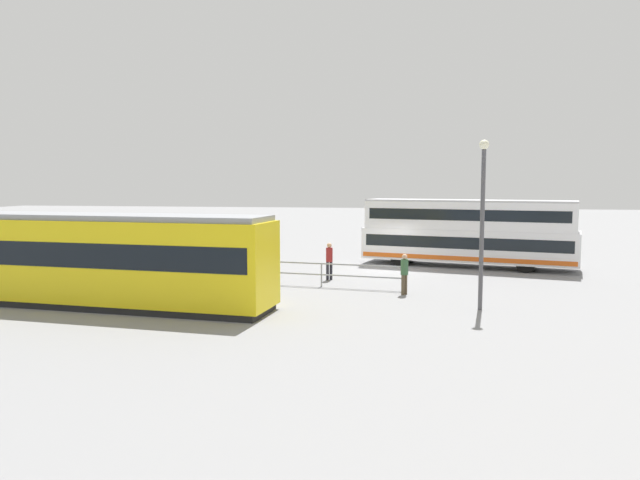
% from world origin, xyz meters
% --- Properties ---
extents(ground_plane, '(160.00, 160.00, 0.00)m').
position_xyz_m(ground_plane, '(0.00, 0.00, 0.00)').
color(ground_plane, gray).
extents(double_decker_bus, '(11.93, 5.24, 3.74)m').
position_xyz_m(double_decker_bus, '(-4.44, -2.17, 1.92)').
color(double_decker_bus, white).
rests_on(double_decker_bus, ground).
extents(tram_yellow, '(14.78, 3.82, 3.51)m').
position_xyz_m(tram_yellow, '(10.63, 11.13, 1.82)').
color(tram_yellow, yellow).
rests_on(tram_yellow, ground).
extents(pedestrian_near_railing, '(0.45, 0.45, 1.81)m').
position_xyz_m(pedestrian_near_railing, '(2.46, 3.72, 1.05)').
color(pedestrian_near_railing, black).
rests_on(pedestrian_near_railing, ground).
extents(pedestrian_crossing, '(0.43, 0.43, 1.72)m').
position_xyz_m(pedestrian_crossing, '(-1.23, 6.90, 0.99)').
color(pedestrian_crossing, '#4C3F2D').
rests_on(pedestrian_crossing, ground).
extents(pedestrian_railing, '(7.38, 0.95, 1.08)m').
position_xyz_m(pedestrian_railing, '(2.52, 5.60, 0.74)').
color(pedestrian_railing, gray).
rests_on(pedestrian_railing, ground).
extents(info_sign, '(1.26, 0.17, 2.27)m').
position_xyz_m(info_sign, '(8.17, 6.49, 1.59)').
color(info_sign, slate).
rests_on(info_sign, ground).
extents(street_lamp, '(0.36, 0.36, 6.23)m').
position_xyz_m(street_lamp, '(-4.08, 9.46, 3.68)').
color(street_lamp, '#4C4C51').
rests_on(street_lamp, ground).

